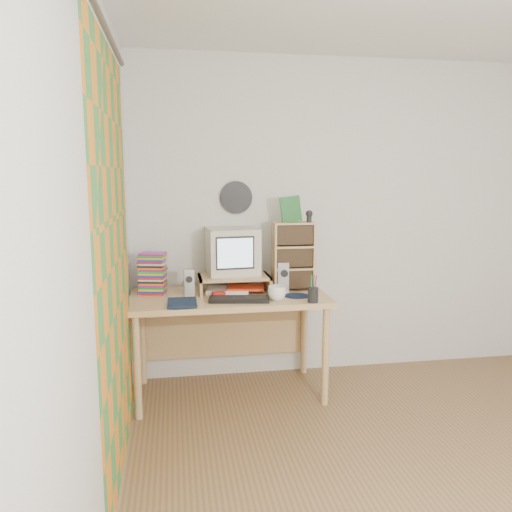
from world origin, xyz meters
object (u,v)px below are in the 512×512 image
object	(u,v)px
crt_monitor	(233,252)
dvd_stack	(153,276)
diary	(167,302)
cd_rack	(293,256)
mug	(277,293)
desk	(228,311)
keyboard	(239,299)

from	to	relation	value
crt_monitor	dvd_stack	xyz separation A→B (m)	(-0.59, -0.02, -0.16)
crt_monitor	diary	xyz separation A→B (m)	(-0.48, -0.37, -0.27)
crt_monitor	dvd_stack	bearing A→B (deg)	176.33
cd_rack	mug	distance (m)	0.41
dvd_stack	mug	world-z (taller)	dvd_stack
desk	dvd_stack	world-z (taller)	dvd_stack
crt_monitor	cd_rack	xyz separation A→B (m)	(0.44, -0.05, -0.04)
crt_monitor	mug	world-z (taller)	crt_monitor
dvd_stack	desk	bearing A→B (deg)	5.22
diary	keyboard	bearing A→B (deg)	3.54
keyboard	desk	bearing A→B (deg)	109.58
dvd_stack	crt_monitor	bearing A→B (deg)	14.26
cd_rack	diary	size ratio (longest dim) A/B	2.17
keyboard	diary	xyz separation A→B (m)	(-0.48, -0.02, 0.01)
desk	diary	distance (m)	0.54
mug	crt_monitor	bearing A→B (deg)	125.92
dvd_stack	diary	size ratio (longest dim) A/B	1.09
dvd_stack	mug	bearing A→B (deg)	-9.21
desk	diary	world-z (taller)	diary
keyboard	cd_rack	world-z (taller)	cd_rack
cd_rack	mug	size ratio (longest dim) A/B	4.05
desk	mug	xyz separation A→B (m)	(0.31, -0.27, 0.18)
cd_rack	desk	bearing A→B (deg)	-175.17
desk	keyboard	bearing A→B (deg)	-79.48
cd_rack	mug	bearing A→B (deg)	-120.50
keyboard	cd_rack	size ratio (longest dim) A/B	0.80
keyboard	diary	bearing A→B (deg)	-168.10
desk	crt_monitor	bearing A→B (deg)	60.35
dvd_stack	mug	size ratio (longest dim) A/B	2.04
desk	crt_monitor	distance (m)	0.44
mug	dvd_stack	bearing A→B (deg)	158.08
keyboard	crt_monitor	bearing A→B (deg)	98.84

